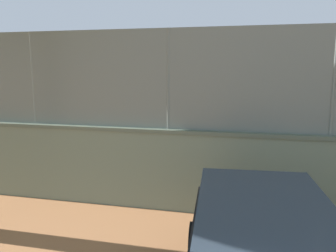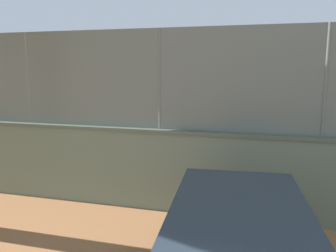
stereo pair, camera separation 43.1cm
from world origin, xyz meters
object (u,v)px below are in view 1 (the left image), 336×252
object	(u,v)px
courtside_bench	(243,169)
player_at_service_line	(158,112)
player_baseline_waiting	(130,135)
sports_ball	(94,166)
player_crossing_court	(178,104)

from	to	relation	value
courtside_bench	player_at_service_line	bearing A→B (deg)	-60.39
player_baseline_waiting	courtside_bench	world-z (taller)	player_baseline_waiting
sports_ball	courtside_bench	distance (m)	4.64
sports_ball	courtside_bench	size ratio (longest dim) A/B	0.13
courtside_bench	player_baseline_waiting	bearing A→B (deg)	-24.14
player_baseline_waiting	player_at_service_line	xyz separation A→B (m)	(0.58, -6.04, 0.03)
player_crossing_court	player_at_service_line	xyz separation A→B (m)	(0.45, 3.06, -0.10)
player_crossing_court	courtside_bench	world-z (taller)	player_crossing_court
player_crossing_court	sports_ball	bearing A→B (deg)	86.44
player_crossing_court	courtside_bench	xyz separation A→B (m)	(-3.96, 10.82, -0.57)
player_at_service_line	courtside_bench	size ratio (longest dim) A/B	0.99
player_crossing_court	sports_ball	world-z (taller)	player_crossing_court
player_baseline_waiting	player_crossing_court	xyz separation A→B (m)	(0.14, -9.11, 0.14)
player_at_service_line	courtside_bench	xyz separation A→B (m)	(-4.41, 7.76, -0.46)
player_baseline_waiting	player_at_service_line	size ratio (longest dim) A/B	0.96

